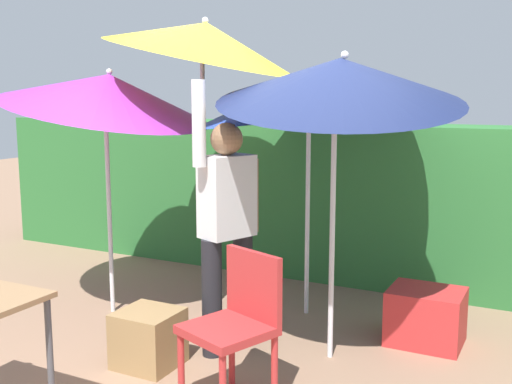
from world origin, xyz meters
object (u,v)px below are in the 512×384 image
at_px(person_vendor, 227,220).
at_px(crate_cardboard, 149,338).
at_px(chair_plastic, 237,319).
at_px(umbrella_rainbow, 340,80).
at_px(umbrella_orange, 204,41).
at_px(umbrella_yellow, 107,93).
at_px(cooler_box, 426,316).
at_px(umbrella_navy, 309,97).

xyz_separation_m(person_vendor, crate_cardboard, (-0.34, -0.46, -0.75)).
distance_m(person_vendor, chair_plastic, 0.88).
distance_m(umbrella_rainbow, umbrella_orange, 1.32).
relative_size(umbrella_orange, person_vendor, 1.33).
relative_size(umbrella_yellow, cooler_box, 4.08).
distance_m(chair_plastic, crate_cardboard, 0.85).
bearing_deg(umbrella_yellow, chair_plastic, -28.60).
bearing_deg(umbrella_rainbow, umbrella_yellow, 178.64).
height_order(person_vendor, cooler_box, person_vendor).
distance_m(umbrella_navy, chair_plastic, 2.01).
relative_size(umbrella_yellow, person_vendor, 1.13).
bearing_deg(umbrella_yellow, cooler_box, 11.14).
bearing_deg(umbrella_yellow, umbrella_navy, 24.10).
relative_size(umbrella_navy, person_vendor, 1.09).
bearing_deg(crate_cardboard, cooler_box, 37.91).
xyz_separation_m(umbrella_rainbow, chair_plastic, (-0.29, -0.86, -1.36)).
height_order(umbrella_navy, person_vendor, umbrella_navy).
bearing_deg(chair_plastic, umbrella_orange, 128.12).
bearing_deg(cooler_box, chair_plastic, -119.77).
bearing_deg(umbrella_navy, umbrella_rainbow, -54.43).
xyz_separation_m(umbrella_orange, umbrella_navy, (0.73, 0.35, -0.43)).
height_order(umbrella_yellow, umbrella_navy, umbrella_yellow).
distance_m(chair_plastic, cooler_box, 1.63).
xyz_separation_m(cooler_box, crate_cardboard, (-1.56, -1.21, -0.01)).
xyz_separation_m(umbrella_orange, umbrella_yellow, (-0.72, -0.30, -0.40)).
bearing_deg(umbrella_navy, umbrella_orange, -154.26).
bearing_deg(cooler_box, umbrella_rainbow, -133.71).
relative_size(umbrella_yellow, crate_cardboard, 5.45).
relative_size(umbrella_rainbow, umbrella_navy, 1.09).
relative_size(umbrella_orange, umbrella_yellow, 1.18).
bearing_deg(person_vendor, cooler_box, 31.60).
bearing_deg(umbrella_yellow, person_vendor, -12.19).
xyz_separation_m(person_vendor, chair_plastic, (0.42, -0.64, -0.42)).
bearing_deg(umbrella_yellow, umbrella_orange, 22.38).
distance_m(umbrella_yellow, chair_plastic, 2.29).
bearing_deg(umbrella_yellow, umbrella_rainbow, -1.36).
bearing_deg(person_vendor, umbrella_navy, 76.77).
relative_size(umbrella_navy, crate_cardboard, 5.26).
height_order(umbrella_navy, cooler_box, umbrella_navy).
distance_m(umbrella_orange, umbrella_yellow, 0.87).
relative_size(umbrella_yellow, umbrella_navy, 1.04).
relative_size(umbrella_rainbow, crate_cardboard, 5.72).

